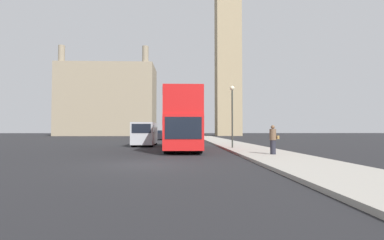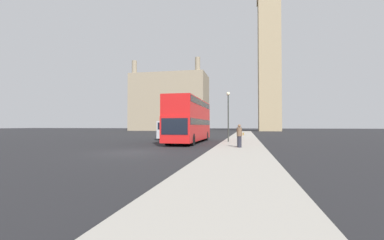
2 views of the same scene
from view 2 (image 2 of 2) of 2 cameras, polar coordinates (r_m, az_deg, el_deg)
name	(u,v)px [view 2 (image 2 of 2)]	position (r m, az deg, el deg)	size (l,w,h in m)	color
ground_plane	(130,153)	(17.08, -13.68, -7.05)	(300.00, 300.00, 0.00)	black
sidewalk_strip	(238,154)	(15.43, 10.14, -7.41)	(3.71, 120.00, 0.15)	#9E998E
clock_tower	(269,37)	(90.61, 16.73, 17.34)	(7.34, 7.51, 59.60)	tan
building_block_distant	(170,103)	(92.75, -4.88, 3.85)	(26.31, 14.05, 24.29)	gray
red_double_decker_bus	(190,119)	(26.27, -0.51, 0.25)	(2.56, 11.51, 4.36)	red
white_van	(171,130)	(32.82, -4.63, -2.14)	(2.03, 5.70, 2.27)	#B2B7BC
pedestrian	(239,136)	(19.02, 10.49, -3.49)	(0.53, 0.37, 1.68)	#23232D
street_lamp	(228,108)	(25.64, 8.06, 2.60)	(0.36, 0.36, 4.93)	#2D332D
parked_sedan	(197,131)	(50.88, 1.04, -2.44)	(1.73, 4.26, 1.51)	black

